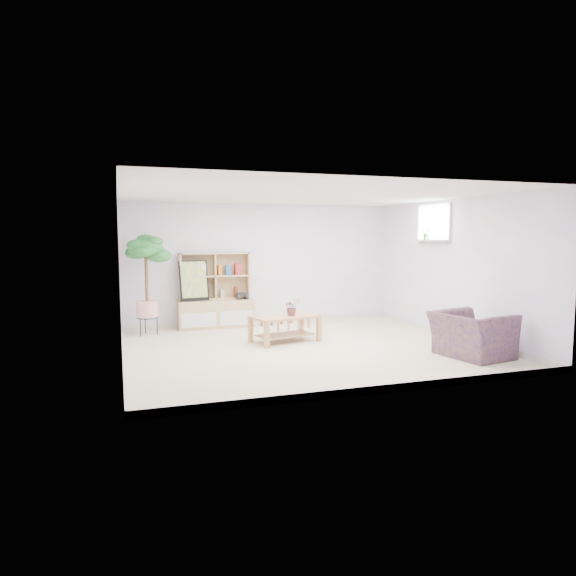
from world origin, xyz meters
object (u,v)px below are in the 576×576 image
object	(u,v)px
coffee_table	(285,329)
floor_tree	(147,285)
storage_unit	(216,290)
armchair	(472,332)

from	to	relation	value
coffee_table	floor_tree	xyz separation A→B (m)	(-2.14, 1.34, 0.68)
storage_unit	floor_tree	size ratio (longest dim) A/B	0.80
storage_unit	floor_tree	xyz separation A→B (m)	(-1.30, -0.37, 0.18)
floor_tree	armchair	world-z (taller)	floor_tree
storage_unit	coffee_table	xyz separation A→B (m)	(0.85, -1.71, -0.50)
armchair	floor_tree	bearing A→B (deg)	43.89
storage_unit	coffee_table	distance (m)	1.97
storage_unit	floor_tree	world-z (taller)	floor_tree
floor_tree	armchair	xyz separation A→B (m)	(4.40, -3.21, -0.52)
floor_tree	storage_unit	bearing A→B (deg)	15.97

